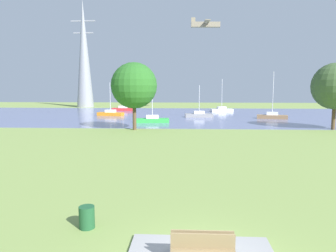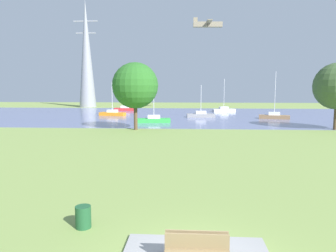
{
  "view_description": "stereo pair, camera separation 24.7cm",
  "coord_description": "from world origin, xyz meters",
  "px_view_note": "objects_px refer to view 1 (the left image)",
  "views": [
    {
      "loc": [
        -0.52,
        -8.4,
        5.01
      ],
      "look_at": [
        -1.84,
        15.86,
        2.07
      ],
      "focal_mm": 33.45,
      "sensor_mm": 36.0,
      "label": 1
    },
    {
      "loc": [
        -0.27,
        -8.38,
        5.01
      ],
      "look_at": [
        -1.84,
        15.86,
        2.07
      ],
      "focal_mm": 33.45,
      "sensor_mm": 36.0,
      "label": 2
    }
  ],
  "objects_px": {
    "sailboat_green": "(152,120)",
    "litter_bin": "(87,217)",
    "sailboat_brown": "(272,116)",
    "sailboat_red": "(123,109)",
    "electricity_pylon": "(84,54)",
    "sailboat_gray": "(199,115)",
    "tree_east_far": "(336,86)",
    "sailboat_orange": "(110,113)",
    "tree_mid_shore": "(134,86)",
    "light_aircraft": "(205,24)",
    "bench_facing_water": "(202,245)",
    "sailboat_white": "(222,110)"
  },
  "relations": [
    {
      "from": "sailboat_green",
      "to": "electricity_pylon",
      "type": "relative_size",
      "value": 0.22
    },
    {
      "from": "sailboat_white",
      "to": "tree_east_far",
      "type": "distance_m",
      "value": 30.51
    },
    {
      "from": "electricity_pylon",
      "to": "tree_east_far",
      "type": "bearing_deg",
      "value": -44.18
    },
    {
      "from": "sailboat_gray",
      "to": "sailboat_brown",
      "type": "height_order",
      "value": "sailboat_brown"
    },
    {
      "from": "litter_bin",
      "to": "electricity_pylon",
      "type": "height_order",
      "value": "electricity_pylon"
    },
    {
      "from": "sailboat_white",
      "to": "tree_east_far",
      "type": "height_order",
      "value": "tree_east_far"
    },
    {
      "from": "sailboat_green",
      "to": "sailboat_orange",
      "type": "xyz_separation_m",
      "value": [
        -8.85,
        11.03,
        -0.0
      ]
    },
    {
      "from": "sailboat_orange",
      "to": "bench_facing_water",
      "type": "bearing_deg",
      "value": -73.48
    },
    {
      "from": "sailboat_gray",
      "to": "light_aircraft",
      "type": "distance_m",
      "value": 25.52
    },
    {
      "from": "sailboat_brown",
      "to": "electricity_pylon",
      "type": "relative_size",
      "value": 0.28
    },
    {
      "from": "sailboat_gray",
      "to": "sailboat_white",
      "type": "height_order",
      "value": "sailboat_white"
    },
    {
      "from": "sailboat_brown",
      "to": "light_aircraft",
      "type": "distance_m",
      "value": 28.64
    },
    {
      "from": "sailboat_gray",
      "to": "light_aircraft",
      "type": "bearing_deg",
      "value": 83.67
    },
    {
      "from": "litter_bin",
      "to": "tree_mid_shore",
      "type": "height_order",
      "value": "tree_mid_shore"
    },
    {
      "from": "litter_bin",
      "to": "sailboat_gray",
      "type": "relative_size",
      "value": 0.15
    },
    {
      "from": "litter_bin",
      "to": "sailboat_red",
      "type": "xyz_separation_m",
      "value": [
        -10.43,
        58.78,
        0.06
      ]
    },
    {
      "from": "bench_facing_water",
      "to": "sailboat_green",
      "type": "distance_m",
      "value": 37.02
    },
    {
      "from": "litter_bin",
      "to": "sailboat_orange",
      "type": "relative_size",
      "value": 0.13
    },
    {
      "from": "sailboat_brown",
      "to": "tree_mid_shore",
      "type": "relative_size",
      "value": 0.95
    },
    {
      "from": "light_aircraft",
      "to": "bench_facing_water",
      "type": "bearing_deg",
      "value": -93.48
    },
    {
      "from": "sailboat_green",
      "to": "sailboat_brown",
      "type": "bearing_deg",
      "value": 19.85
    },
    {
      "from": "sailboat_orange",
      "to": "light_aircraft",
      "type": "bearing_deg",
      "value": 40.34
    },
    {
      "from": "sailboat_green",
      "to": "tree_mid_shore",
      "type": "height_order",
      "value": "tree_mid_shore"
    },
    {
      "from": "sailboat_red",
      "to": "electricity_pylon",
      "type": "xyz_separation_m",
      "value": [
        -12.6,
        12.72,
        13.48
      ]
    },
    {
      "from": "sailboat_white",
      "to": "electricity_pylon",
      "type": "relative_size",
      "value": 0.25
    },
    {
      "from": "sailboat_gray",
      "to": "tree_mid_shore",
      "type": "height_order",
      "value": "tree_mid_shore"
    },
    {
      "from": "bench_facing_water",
      "to": "electricity_pylon",
      "type": "height_order",
      "value": "electricity_pylon"
    },
    {
      "from": "electricity_pylon",
      "to": "light_aircraft",
      "type": "height_order",
      "value": "electricity_pylon"
    },
    {
      "from": "bench_facing_water",
      "to": "sailboat_red",
      "type": "relative_size",
      "value": 0.28
    },
    {
      "from": "sailboat_gray",
      "to": "sailboat_green",
      "type": "xyz_separation_m",
      "value": [
        -7.2,
        -8.91,
        0.01
      ]
    },
    {
      "from": "light_aircraft",
      "to": "electricity_pylon",
      "type": "bearing_deg",
      "value": 161.27
    },
    {
      "from": "sailboat_green",
      "to": "sailboat_orange",
      "type": "height_order",
      "value": "sailboat_green"
    },
    {
      "from": "sailboat_brown",
      "to": "sailboat_red",
      "type": "bearing_deg",
      "value": 148.77
    },
    {
      "from": "sailboat_gray",
      "to": "sailboat_green",
      "type": "relative_size",
      "value": 0.89
    },
    {
      "from": "tree_east_far",
      "to": "electricity_pylon",
      "type": "bearing_deg",
      "value": 135.82
    },
    {
      "from": "litter_bin",
      "to": "light_aircraft",
      "type": "relative_size",
      "value": 0.09
    },
    {
      "from": "tree_mid_shore",
      "to": "electricity_pylon",
      "type": "xyz_separation_m",
      "value": [
        -20.43,
        44.81,
        8.62
      ]
    },
    {
      "from": "sailboat_gray",
      "to": "light_aircraft",
      "type": "height_order",
      "value": "light_aircraft"
    },
    {
      "from": "sailboat_orange",
      "to": "light_aircraft",
      "type": "height_order",
      "value": "light_aircraft"
    },
    {
      "from": "tree_east_far",
      "to": "sailboat_green",
      "type": "bearing_deg",
      "value": 164.05
    },
    {
      "from": "tree_mid_shore",
      "to": "sailboat_green",
      "type": "bearing_deg",
      "value": 80.7
    },
    {
      "from": "sailboat_green",
      "to": "litter_bin",
      "type": "bearing_deg",
      "value": -87.89
    },
    {
      "from": "litter_bin",
      "to": "tree_east_far",
      "type": "xyz_separation_m",
      "value": [
        21.51,
        28.22,
        4.85
      ]
    },
    {
      "from": "sailboat_gray",
      "to": "sailboat_brown",
      "type": "relative_size",
      "value": 0.72
    },
    {
      "from": "light_aircraft",
      "to": "sailboat_red",
      "type": "bearing_deg",
      "value": -172.97
    },
    {
      "from": "sailboat_red",
      "to": "tree_mid_shore",
      "type": "xyz_separation_m",
      "value": [
        7.83,
        -32.08,
        4.86
      ]
    },
    {
      "from": "bench_facing_water",
      "to": "sailboat_orange",
      "type": "height_order",
      "value": "sailboat_orange"
    },
    {
      "from": "tree_east_far",
      "to": "electricity_pylon",
      "type": "distance_m",
      "value": 62.71
    },
    {
      "from": "sailboat_orange",
      "to": "sailboat_red",
      "type": "bearing_deg",
      "value": 91.32
    },
    {
      "from": "sailboat_brown",
      "to": "sailboat_green",
      "type": "xyz_separation_m",
      "value": [
        -19.13,
        -6.9,
        -0.02
      ]
    }
  ]
}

